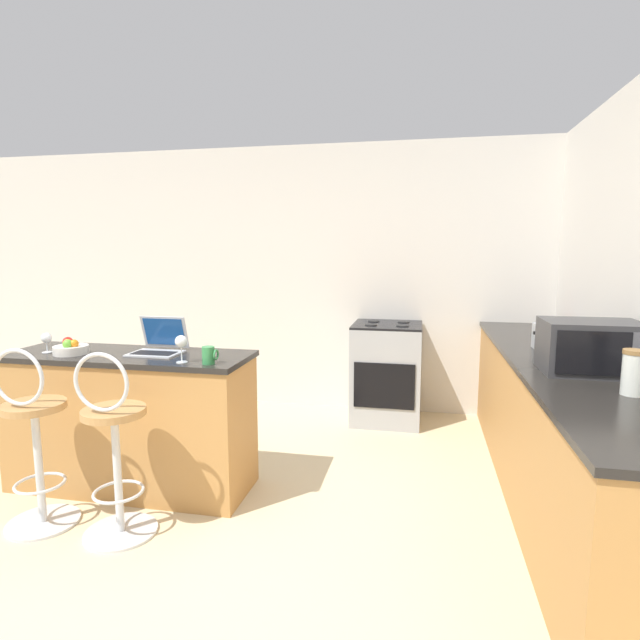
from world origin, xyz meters
TOP-DOWN VIEW (x-y plane):
  - ground_plane at (0.00, 0.00)m, footprint 20.00×20.00m
  - wall_back at (0.00, 2.77)m, footprint 12.00×0.06m
  - breakfast_bar at (-0.59, 0.75)m, footprint 1.63×0.56m
  - counter_right at (2.17, 1.12)m, footprint 0.67×3.27m
  - bar_stool_near at (-0.85, 0.20)m, footprint 0.40×0.40m
  - bar_stool_far at (-0.34, 0.20)m, footprint 0.40×0.40m
  - laptop at (-0.40, 0.82)m, footprint 0.32×0.28m
  - microwave at (2.21, 0.80)m, footprint 0.51×0.37m
  - toaster at (2.13, 1.38)m, footprint 0.19×0.30m
  - stove_range at (0.99, 2.42)m, footprint 0.62×0.61m
  - wine_glass_short at (-0.11, 0.58)m, footprint 0.07×0.07m
  - storage_jar at (2.26, 0.37)m, footprint 0.10×0.10m
  - mug_red at (2.35, 2.35)m, footprint 0.09×0.08m
  - mug_green at (0.06, 0.58)m, footprint 0.09×0.07m
  - wine_glass_tall at (-1.12, 0.67)m, footprint 0.07×0.07m
  - fruit_bowl at (-0.94, 0.66)m, footprint 0.22×0.22m
  - mug_blue at (2.32, 2.10)m, footprint 0.10×0.09m

SIDE VIEW (x-z plane):
  - ground_plane at x=0.00m, z-range 0.00..0.00m
  - stove_range at x=0.99m, z-range 0.00..0.92m
  - counter_right at x=2.17m, z-range 0.00..0.92m
  - breakfast_bar at x=-0.59m, z-range 0.00..0.92m
  - bar_stool_near at x=-0.85m, z-range -0.02..1.04m
  - bar_stool_far at x=-0.34m, z-range -0.02..1.04m
  - fruit_bowl at x=-0.94m, z-range 0.90..1.01m
  - mug_red at x=2.35m, z-range 0.92..1.01m
  - mug_blue at x=2.32m, z-range 0.92..1.02m
  - mug_green at x=0.06m, z-range 0.92..1.02m
  - laptop at x=-0.40m, z-range 0.86..1.09m
  - toaster at x=2.13m, z-range 0.91..1.09m
  - wine_glass_tall at x=-1.12m, z-range 0.94..1.07m
  - storage_jar at x=2.26m, z-range 0.92..1.13m
  - wine_glass_short at x=-0.11m, z-range 0.95..1.12m
  - microwave at x=2.21m, z-range 0.92..1.20m
  - wall_back at x=0.00m, z-range 0.00..2.60m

